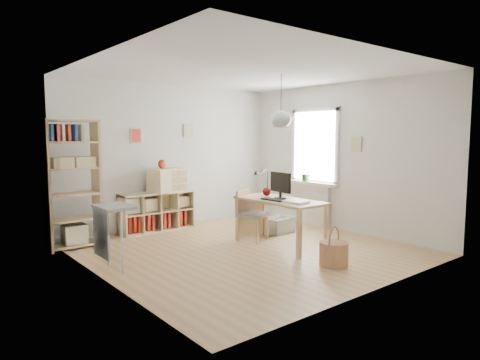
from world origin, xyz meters
TOP-DOWN VIEW (x-y plane):
  - ground at (0.00, 0.00)m, footprint 4.50×4.50m
  - room_shell at (0.55, -0.15)m, footprint 4.50×4.50m
  - window_unit at (2.23, 0.60)m, footprint 0.07×1.16m
  - radiator at (2.19, 0.60)m, footprint 0.10×0.80m
  - windowsill at (2.14, 0.60)m, footprint 0.22×1.20m
  - desk at (0.55, -0.15)m, footprint 0.70×1.50m
  - cube_shelf at (-0.47, 2.08)m, footprint 1.40×0.38m
  - tall_bookshelf at (-2.04, 1.80)m, footprint 0.80×0.38m
  - side_table at (-2.04, 0.35)m, footprint 0.40×0.55m
  - chair at (0.42, 0.43)m, footprint 0.53×0.53m
  - wicker_basket at (0.40, -1.35)m, footprint 0.39×0.39m
  - storage_chest at (1.17, 0.59)m, footprint 0.60×0.66m
  - monitor at (0.61, -0.10)m, footprint 0.19×0.48m
  - keyboard at (0.40, -0.16)m, footprint 0.18×0.42m
  - task_lamp at (0.63, 0.38)m, footprint 0.39×0.14m
  - yarn_ball at (0.64, 0.26)m, footprint 0.14×0.14m
  - paper_tray at (0.47, -0.57)m, footprint 0.28×0.34m
  - drawer_chest at (-0.24, 2.04)m, footprint 0.81×0.57m
  - red_vase at (-0.34, 2.04)m, footprint 0.14×0.14m
  - potted_plant at (2.12, 0.73)m, footprint 0.32×0.29m

SIDE VIEW (x-z plane):
  - ground at x=0.00m, z-range 0.00..0.00m
  - wicker_basket at x=0.40m, z-range -0.09..0.44m
  - storage_chest at x=1.17m, z-range -0.10..0.47m
  - cube_shelf at x=-0.47m, z-range -0.06..0.66m
  - radiator at x=2.19m, z-range 0.00..0.80m
  - chair at x=0.42m, z-range 0.06..0.90m
  - desk at x=0.55m, z-range 0.28..1.03m
  - side_table at x=-2.04m, z-range 0.24..1.09m
  - keyboard at x=0.40m, z-range 0.75..0.77m
  - paper_tray at x=0.47m, z-range 0.75..0.78m
  - yarn_ball at x=0.64m, z-range 0.75..0.89m
  - windowsill at x=2.14m, z-range 0.80..0.86m
  - drawer_chest at x=-0.24m, z-range 0.72..1.14m
  - monitor at x=0.61m, z-range 0.78..1.20m
  - potted_plant at x=2.12m, z-range 0.86..1.18m
  - task_lamp at x=0.63m, z-range 0.83..1.24m
  - tall_bookshelf at x=-2.04m, z-range 0.09..2.09m
  - red_vase at x=-0.34m, z-range 1.14..1.32m
  - window_unit at x=2.23m, z-range 0.82..2.28m
  - room_shell at x=0.55m, z-range -0.25..4.25m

